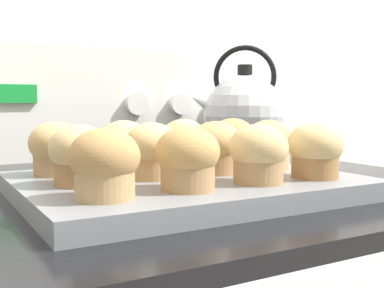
% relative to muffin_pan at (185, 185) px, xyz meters
% --- Properties ---
extents(wall_back, '(8.00, 0.05, 2.40)m').
position_rel_muffin_pan_xyz_m(wall_back, '(0.04, 0.48, 0.30)').
color(wall_back, silver).
rests_on(wall_back, ground_plane).
extents(control_panel, '(0.74, 0.07, 0.22)m').
position_rel_muffin_pan_xyz_m(control_panel, '(0.04, 0.43, 0.10)').
color(control_panel, white).
rests_on(control_panel, stove_range).
extents(muffin_pan, '(0.38, 0.30, 0.02)m').
position_rel_muffin_pan_xyz_m(muffin_pan, '(0.00, 0.00, 0.00)').
color(muffin_pan, slate).
rests_on(muffin_pan, stove_range).
extents(muffin_r0_c0, '(0.07, 0.07, 0.07)m').
position_rel_muffin_pan_xyz_m(muffin_r0_c0, '(-0.13, -0.09, 0.04)').
color(muffin_r0_c0, tan).
rests_on(muffin_r0_c0, muffin_pan).
extents(muffin_r0_c1, '(0.07, 0.07, 0.07)m').
position_rel_muffin_pan_xyz_m(muffin_r0_c1, '(-0.04, -0.08, 0.04)').
color(muffin_r0_c1, '#A37A4C').
rests_on(muffin_r0_c1, muffin_pan).
extents(muffin_r0_c2, '(0.07, 0.07, 0.07)m').
position_rel_muffin_pan_xyz_m(muffin_r0_c2, '(0.05, -0.08, 0.04)').
color(muffin_r0_c2, '#A37A4C').
rests_on(muffin_r0_c2, muffin_pan).
extents(muffin_r0_c3, '(0.07, 0.07, 0.07)m').
position_rel_muffin_pan_xyz_m(muffin_r0_c3, '(0.13, -0.09, 0.04)').
color(muffin_r0_c3, olive).
rests_on(muffin_r0_c3, muffin_pan).
extents(muffin_r1_c0, '(0.07, 0.07, 0.07)m').
position_rel_muffin_pan_xyz_m(muffin_r1_c0, '(-0.13, -0.00, 0.04)').
color(muffin_r1_c0, olive).
rests_on(muffin_r1_c0, muffin_pan).
extents(muffin_r1_c1, '(0.07, 0.07, 0.07)m').
position_rel_muffin_pan_xyz_m(muffin_r1_c1, '(-0.04, 0.00, 0.04)').
color(muffin_r1_c1, tan).
rests_on(muffin_r1_c1, muffin_pan).
extents(muffin_r1_c2, '(0.07, 0.07, 0.07)m').
position_rel_muffin_pan_xyz_m(muffin_r1_c2, '(0.04, 0.00, 0.04)').
color(muffin_r1_c2, '#A37A4C').
rests_on(muffin_r1_c2, muffin_pan).
extents(muffin_r1_c3, '(0.07, 0.07, 0.07)m').
position_rel_muffin_pan_xyz_m(muffin_r1_c3, '(0.13, 0.00, 0.04)').
color(muffin_r1_c3, tan).
rests_on(muffin_r1_c3, muffin_pan).
extents(muffin_r2_c0, '(0.07, 0.07, 0.07)m').
position_rel_muffin_pan_xyz_m(muffin_r2_c0, '(-0.13, 0.09, 0.04)').
color(muffin_r2_c0, '#A37A4C').
rests_on(muffin_r2_c0, muffin_pan).
extents(muffin_r2_c1, '(0.07, 0.07, 0.07)m').
position_rel_muffin_pan_xyz_m(muffin_r2_c1, '(-0.04, 0.09, 0.04)').
color(muffin_r2_c1, '#A37A4C').
rests_on(muffin_r2_c1, muffin_pan).
extents(muffin_r2_c2, '(0.07, 0.07, 0.07)m').
position_rel_muffin_pan_xyz_m(muffin_r2_c2, '(0.04, 0.08, 0.04)').
color(muffin_r2_c2, olive).
rests_on(muffin_r2_c2, muffin_pan).
extents(muffin_r2_c3, '(0.07, 0.07, 0.07)m').
position_rel_muffin_pan_xyz_m(muffin_r2_c3, '(0.13, 0.09, 0.04)').
color(muffin_r2_c3, olive).
rests_on(muffin_r2_c3, muffin_pan).
extents(tea_kettle, '(0.19, 0.17, 0.23)m').
position_rel_muffin_pan_xyz_m(tea_kettle, '(0.30, 0.30, 0.08)').
color(tea_kettle, silver).
rests_on(tea_kettle, stove_range).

